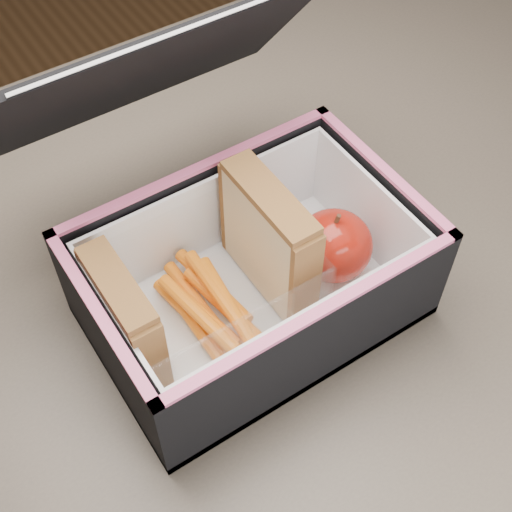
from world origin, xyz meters
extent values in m
plane|color=brown|center=(0.00, 0.00, 0.00)|extent=(4.00, 4.00, 0.00)
cube|color=brown|center=(0.00, 0.00, 0.73)|extent=(1.20, 0.80, 0.03)
cube|color=#382D26|center=(0.55, 0.35, 0.36)|extent=(0.05, 0.05, 0.72)
cube|color=black|center=(-0.06, 0.11, 0.93)|extent=(0.28, 0.12, 0.14)
cube|color=beige|center=(-0.18, -0.03, 0.81)|extent=(0.01, 0.09, 0.10)
cube|color=#BF6065|center=(-0.17, -0.03, 0.81)|extent=(0.01, 0.09, 0.09)
cube|color=beige|center=(-0.16, -0.03, 0.81)|extent=(0.01, 0.09, 0.10)
cube|color=brown|center=(-0.17, -0.03, 0.87)|extent=(0.03, 0.09, 0.01)
cube|color=beige|center=(-0.04, -0.03, 0.82)|extent=(0.01, 0.10, 0.11)
cube|color=#BF6065|center=(-0.03, -0.03, 0.82)|extent=(0.01, 0.10, 0.10)
cube|color=beige|center=(-0.02, -0.03, 0.82)|extent=(0.01, 0.10, 0.11)
cube|color=brown|center=(-0.03, -0.03, 0.88)|extent=(0.03, 0.11, 0.01)
cylinder|color=orange|center=(-0.10, -0.02, 0.77)|extent=(0.01, 0.10, 0.01)
cylinder|color=orange|center=(-0.09, -0.04, 0.78)|extent=(0.03, 0.10, 0.01)
cylinder|color=orange|center=(-0.11, -0.04, 0.79)|extent=(0.03, 0.10, 0.01)
cylinder|color=orange|center=(-0.11, -0.03, 0.77)|extent=(0.03, 0.10, 0.01)
cylinder|color=orange|center=(-0.08, -0.02, 0.78)|extent=(0.02, 0.10, 0.01)
cylinder|color=orange|center=(-0.09, -0.03, 0.79)|extent=(0.01, 0.10, 0.01)
cylinder|color=orange|center=(-0.11, -0.04, 0.77)|extent=(0.01, 0.10, 0.01)
cylinder|color=orange|center=(-0.11, -0.03, 0.78)|extent=(0.03, 0.10, 0.01)
cylinder|color=orange|center=(-0.09, -0.04, 0.79)|extent=(0.02, 0.10, 0.01)
cube|color=white|center=(0.02, -0.04, 0.77)|extent=(0.09, 0.09, 0.01)
ellipsoid|color=maroon|center=(0.02, -0.05, 0.80)|extent=(0.09, 0.09, 0.06)
cylinder|color=#462919|center=(0.02, -0.05, 0.84)|extent=(0.01, 0.01, 0.01)
camera|label=1|loc=(-0.25, -0.35, 1.30)|focal=50.00mm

